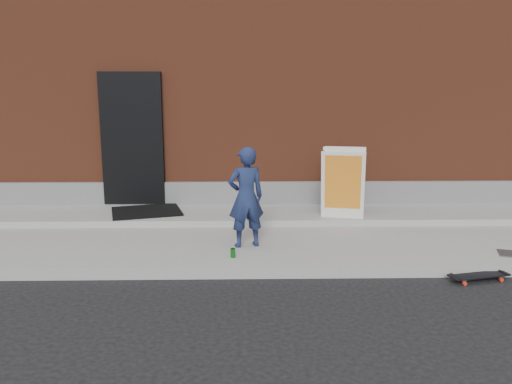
{
  "coord_description": "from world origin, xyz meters",
  "views": [
    {
      "loc": [
        -0.66,
        -5.61,
        2.17
      ],
      "look_at": [
        -0.53,
        0.8,
        0.9
      ],
      "focal_mm": 35.0,
      "sensor_mm": 36.0,
      "label": 1
    }
  ],
  "objects_px": {
    "skateboard": "(479,276)",
    "pizza_sign": "(343,182)",
    "soda_can": "(233,253)",
    "child": "(246,197)"
  },
  "relations": [
    {
      "from": "skateboard",
      "to": "pizza_sign",
      "type": "bearing_deg",
      "value": 119.05
    },
    {
      "from": "skateboard",
      "to": "soda_can",
      "type": "relative_size",
      "value": 6.29
    },
    {
      "from": "skateboard",
      "to": "soda_can",
      "type": "height_order",
      "value": "soda_can"
    },
    {
      "from": "child",
      "to": "soda_can",
      "type": "distance_m",
      "value": 0.79
    },
    {
      "from": "soda_can",
      "to": "pizza_sign",
      "type": "bearing_deg",
      "value": 44.99
    },
    {
      "from": "child",
      "to": "skateboard",
      "type": "height_order",
      "value": "child"
    },
    {
      "from": "pizza_sign",
      "to": "soda_can",
      "type": "height_order",
      "value": "pizza_sign"
    },
    {
      "from": "skateboard",
      "to": "pizza_sign",
      "type": "height_order",
      "value": "pizza_sign"
    },
    {
      "from": "skateboard",
      "to": "soda_can",
      "type": "xyz_separation_m",
      "value": [
        -2.9,
        0.48,
        0.14
      ]
    },
    {
      "from": "child",
      "to": "pizza_sign",
      "type": "height_order",
      "value": "child"
    }
  ]
}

